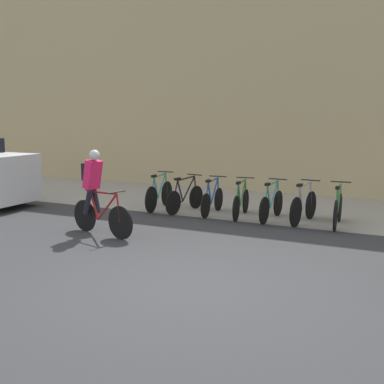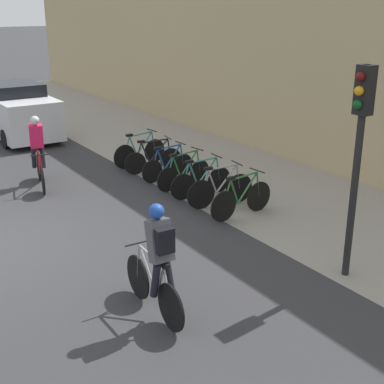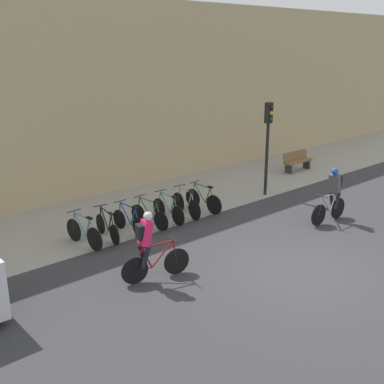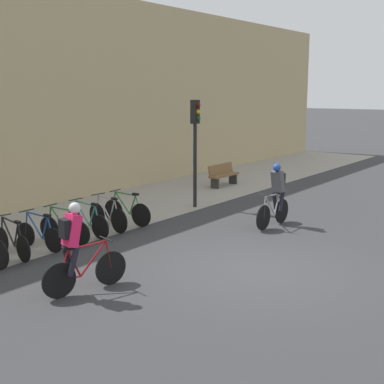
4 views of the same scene
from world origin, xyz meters
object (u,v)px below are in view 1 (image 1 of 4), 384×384
Objects in this scene: parked_bike_3 at (241,202)px; cyclist_pink at (95,190)px; parked_bike_0 at (159,194)px; parked_bike_6 at (338,209)px; parked_bike_2 at (212,200)px; parked_bike_4 at (271,204)px; parked_bike_5 at (304,206)px; parked_bike_1 at (185,197)px.

cyclist_pink is at bearing -126.50° from parked_bike_3.
parked_bike_6 is (4.63, -0.00, -0.00)m from parked_bike_0.
parked_bike_2 is at bearing -0.03° from parked_bike_0.
parked_bike_6 is at bearing 0.03° from parked_bike_4.
parked_bike_5 is at bearing 38.38° from cyclist_pink.
parked_bike_4 is at bearing 0.01° from parked_bike_1.
parked_bike_5 is at bearing 0.09° from parked_bike_4.
parked_bike_0 is 1.02× the size of parked_bike_5.
parked_bike_4 is 1.00× the size of parked_bike_5.
parked_bike_3 is at bearing -0.01° from parked_bike_1.
parked_bike_0 is 1.03× the size of parked_bike_3.
cyclist_pink reaches higher than parked_bike_6.
parked_bike_0 is at bearing 180.00° from parked_bike_6.
parked_bike_4 is (1.54, -0.00, 0.01)m from parked_bike_2.
cyclist_pink is at bearing -87.28° from parked_bike_0.
parked_bike_3 reaches higher than parked_bike_2.
parked_bike_5 is 0.98× the size of parked_bike_6.
parked_bike_6 reaches higher than parked_bike_4.
parked_bike_1 is at bearing -179.97° from parked_bike_5.
parked_bike_0 is 1.04× the size of parked_bike_1.
cyclist_pink is 1.05× the size of parked_bike_6.
cyclist_pink reaches higher than parked_bike_4.
cyclist_pink is 1.08× the size of parked_bike_3.
cyclist_pink reaches higher than parked_bike_5.
parked_bike_4 is (0.77, 0.00, 0.01)m from parked_bike_3.
parked_bike_6 is at bearing -0.03° from parked_bike_5.
parked_bike_0 is at bearing 92.72° from cyclist_pink.
parked_bike_1 is 1.54m from parked_bike_3.
cyclist_pink is 3.31m from parked_bike_2.
parked_bike_4 is (2.94, 2.94, -0.55)m from cyclist_pink.
parked_bike_1 is at bearing 179.99° from parked_bike_3.
cyclist_pink is at bearing -102.10° from parked_bike_1.
cyclist_pink reaches higher than parked_bike_3.
parked_bike_0 is 2.31m from parked_bike_3.
parked_bike_6 is (0.77, -0.00, -0.00)m from parked_bike_5.
cyclist_pink is 1.08× the size of parked_bike_1.
parked_bike_0 is 1.54m from parked_bike_2.
parked_bike_0 is 1.00× the size of parked_bike_6.
parked_bike_1 is 0.99× the size of parked_bike_3.
parked_bike_1 is 3.08m from parked_bike_5.
parked_bike_5 is at bearing 0.00° from parked_bike_0.
parked_bike_3 is at bearing -179.97° from parked_bike_6.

